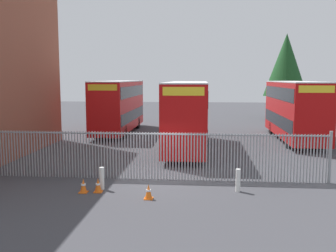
{
  "coord_description": "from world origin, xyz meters",
  "views": [
    {
      "loc": [
        1.89,
        -17.46,
        4.67
      ],
      "look_at": [
        0.0,
        4.0,
        2.0
      ],
      "focal_mm": 41.51,
      "sensor_mm": 36.0,
      "label": 1
    }
  ],
  "objects_px": {
    "bollard_near_left": "(102,178)",
    "bollard_center_front": "(238,180)",
    "traffic_cone_by_gate": "(83,186)",
    "traffic_cone_near_kerb": "(149,192)",
    "double_decker_bus_behind_fence_left": "(295,108)",
    "double_decker_bus_near_gate": "(187,113)",
    "traffic_cone_mid_forecourt": "(98,185)",
    "double_decker_bus_behind_fence_right": "(119,104)"
  },
  "relations": [
    {
      "from": "double_decker_bus_behind_fence_right",
      "to": "traffic_cone_near_kerb",
      "type": "relative_size",
      "value": 18.32
    },
    {
      "from": "bollard_center_front",
      "to": "traffic_cone_by_gate",
      "type": "height_order",
      "value": "bollard_center_front"
    },
    {
      "from": "double_decker_bus_behind_fence_right",
      "to": "traffic_cone_mid_forecourt",
      "type": "bearing_deg",
      "value": -80.66
    },
    {
      "from": "double_decker_bus_behind_fence_right",
      "to": "double_decker_bus_behind_fence_left",
      "type": "bearing_deg",
      "value": -12.11
    },
    {
      "from": "double_decker_bus_near_gate",
      "to": "bollard_near_left",
      "type": "bearing_deg",
      "value": -108.74
    },
    {
      "from": "double_decker_bus_behind_fence_right",
      "to": "traffic_cone_near_kerb",
      "type": "height_order",
      "value": "double_decker_bus_behind_fence_right"
    },
    {
      "from": "bollard_near_left",
      "to": "traffic_cone_mid_forecourt",
      "type": "xyz_separation_m",
      "value": [
        -0.05,
        -0.42,
        -0.19
      ]
    },
    {
      "from": "bollard_near_left",
      "to": "double_decker_bus_near_gate",
      "type": "bearing_deg",
      "value": 71.26
    },
    {
      "from": "double_decker_bus_near_gate",
      "to": "bollard_center_front",
      "type": "xyz_separation_m",
      "value": [
        2.46,
        -9.31,
        -1.95
      ]
    },
    {
      "from": "double_decker_bus_behind_fence_left",
      "to": "traffic_cone_by_gate",
      "type": "relative_size",
      "value": 18.32
    },
    {
      "from": "traffic_cone_mid_forecourt",
      "to": "traffic_cone_near_kerb",
      "type": "bearing_deg",
      "value": -18.16
    },
    {
      "from": "double_decker_bus_near_gate",
      "to": "traffic_cone_mid_forecourt",
      "type": "distance_m",
      "value": 10.67
    },
    {
      "from": "double_decker_bus_behind_fence_left",
      "to": "bollard_center_front",
      "type": "xyz_separation_m",
      "value": [
        -5.37,
        -13.8,
        -1.95
      ]
    },
    {
      "from": "double_decker_bus_behind_fence_right",
      "to": "traffic_cone_by_gate",
      "type": "relative_size",
      "value": 18.32
    },
    {
      "from": "double_decker_bus_behind_fence_right",
      "to": "bollard_near_left",
      "type": "relative_size",
      "value": 11.38
    },
    {
      "from": "double_decker_bus_near_gate",
      "to": "double_decker_bus_behind_fence_left",
      "type": "relative_size",
      "value": 1.0
    },
    {
      "from": "double_decker_bus_behind_fence_right",
      "to": "bollard_near_left",
      "type": "height_order",
      "value": "double_decker_bus_behind_fence_right"
    },
    {
      "from": "bollard_near_left",
      "to": "bollard_center_front",
      "type": "height_order",
      "value": "same"
    },
    {
      "from": "bollard_near_left",
      "to": "traffic_cone_by_gate",
      "type": "distance_m",
      "value": 0.85
    },
    {
      "from": "double_decker_bus_behind_fence_left",
      "to": "traffic_cone_near_kerb",
      "type": "relative_size",
      "value": 18.32
    },
    {
      "from": "double_decker_bus_behind_fence_right",
      "to": "traffic_cone_by_gate",
      "type": "xyz_separation_m",
      "value": [
        2.28,
        -17.52,
        -2.13
      ]
    },
    {
      "from": "double_decker_bus_behind_fence_left",
      "to": "traffic_cone_mid_forecourt",
      "type": "xyz_separation_m",
      "value": [
        -11.11,
        -14.41,
        -2.13
      ]
    },
    {
      "from": "double_decker_bus_behind_fence_right",
      "to": "traffic_cone_mid_forecourt",
      "type": "height_order",
      "value": "double_decker_bus_behind_fence_right"
    },
    {
      "from": "traffic_cone_by_gate",
      "to": "bollard_near_left",
      "type": "bearing_deg",
      "value": 40.22
    },
    {
      "from": "double_decker_bus_near_gate",
      "to": "traffic_cone_near_kerb",
      "type": "xyz_separation_m",
      "value": [
        -1.08,
        -10.64,
        -2.13
      ]
    },
    {
      "from": "bollard_center_front",
      "to": "double_decker_bus_behind_fence_right",
      "type": "bearing_deg",
      "value": 117.12
    },
    {
      "from": "double_decker_bus_behind_fence_left",
      "to": "bollard_near_left",
      "type": "distance_m",
      "value": 17.93
    },
    {
      "from": "traffic_cone_by_gate",
      "to": "traffic_cone_mid_forecourt",
      "type": "xyz_separation_m",
      "value": [
        0.58,
        0.11,
        0.0
      ]
    },
    {
      "from": "bollard_center_front",
      "to": "traffic_cone_mid_forecourt",
      "type": "height_order",
      "value": "bollard_center_front"
    },
    {
      "from": "double_decker_bus_behind_fence_right",
      "to": "traffic_cone_near_kerb",
      "type": "bearing_deg",
      "value": -74.41
    },
    {
      "from": "double_decker_bus_behind_fence_left",
      "to": "bollard_near_left",
      "type": "xyz_separation_m",
      "value": [
        -11.06,
        -13.98,
        -1.95
      ]
    },
    {
      "from": "traffic_cone_by_gate",
      "to": "double_decker_bus_behind_fence_right",
      "type": "bearing_deg",
      "value": 97.42
    },
    {
      "from": "bollard_center_front",
      "to": "traffic_cone_by_gate",
      "type": "distance_m",
      "value": 6.37
    },
    {
      "from": "traffic_cone_mid_forecourt",
      "to": "bollard_near_left",
      "type": "bearing_deg",
      "value": 82.93
    },
    {
      "from": "double_decker_bus_behind_fence_left",
      "to": "double_decker_bus_behind_fence_right",
      "type": "relative_size",
      "value": 1.0
    },
    {
      "from": "double_decker_bus_behind_fence_left",
      "to": "bollard_near_left",
      "type": "bearing_deg",
      "value": -128.34
    },
    {
      "from": "double_decker_bus_near_gate",
      "to": "double_decker_bus_behind_fence_right",
      "type": "distance_m",
      "value": 9.68
    },
    {
      "from": "double_decker_bus_behind_fence_right",
      "to": "bollard_center_front",
      "type": "xyz_separation_m",
      "value": [
        8.6,
        -16.79,
        -1.95
      ]
    },
    {
      "from": "double_decker_bus_behind_fence_left",
      "to": "traffic_cone_by_gate",
      "type": "bearing_deg",
      "value": -128.85
    },
    {
      "from": "bollard_near_left",
      "to": "traffic_cone_by_gate",
      "type": "height_order",
      "value": "bollard_near_left"
    },
    {
      "from": "bollard_center_front",
      "to": "traffic_cone_near_kerb",
      "type": "bearing_deg",
      "value": -159.43
    },
    {
      "from": "double_decker_bus_behind_fence_left",
      "to": "bollard_center_front",
      "type": "bearing_deg",
      "value": -111.28
    }
  ]
}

